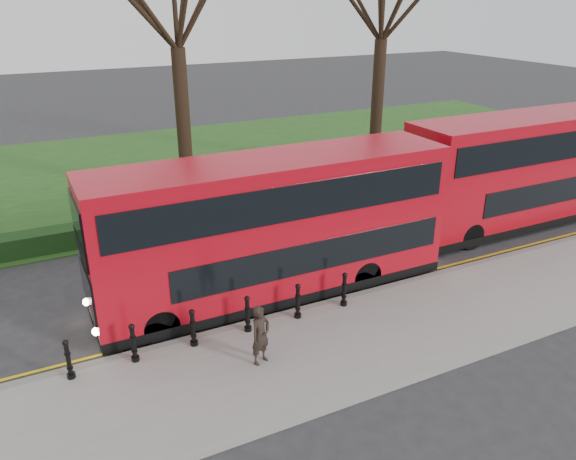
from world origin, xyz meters
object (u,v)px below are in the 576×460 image
bus_lead (274,229)px  bollard_row (221,321)px  pedestrian (261,335)px  bus_rear (531,169)px

bus_lead → bollard_row: bearing=-142.9°
bollard_row → bus_lead: bus_lead is taller
bollard_row → pedestrian: (0.51, -1.43, 0.28)m
pedestrian → bus_rear: bearing=-6.2°
bus_lead → bus_rear: bearing=4.3°
bollard_row → bus_lead: size_ratio=0.72×
bus_rear → pedestrian: 14.11m
bus_lead → pedestrian: (-1.88, -3.23, -1.23)m
bollard_row → bus_lead: 3.35m
bollard_row → bus_rear: 14.29m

